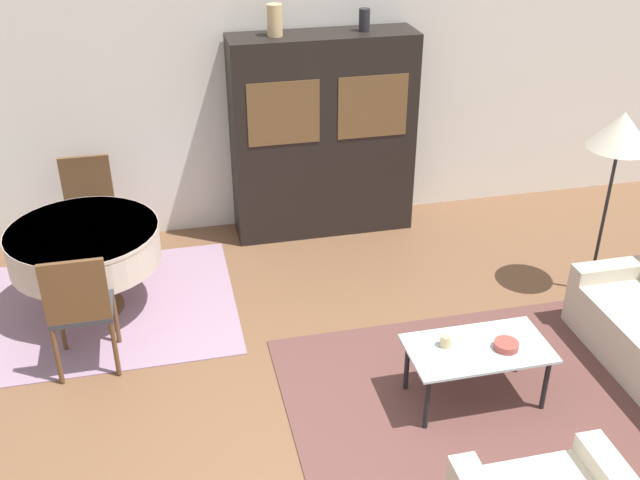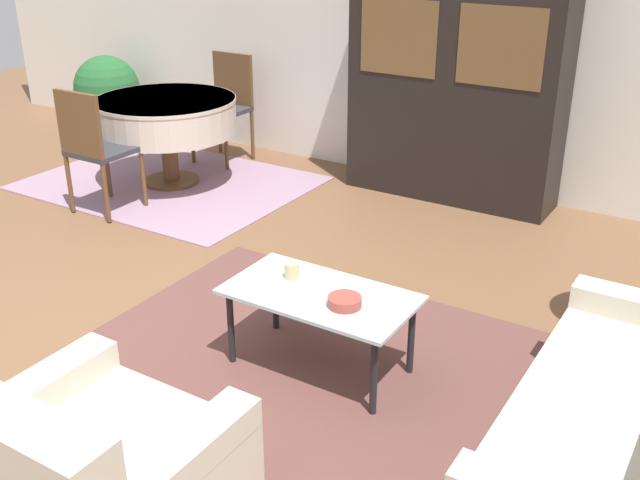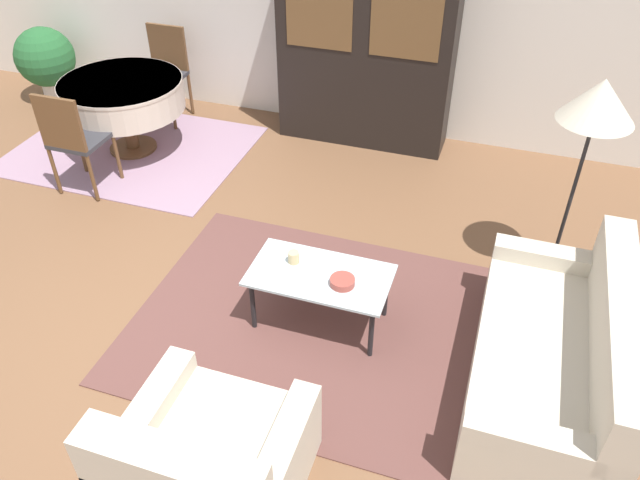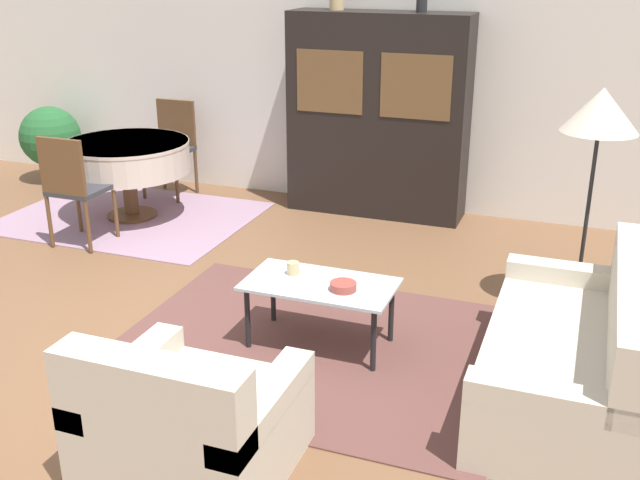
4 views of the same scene
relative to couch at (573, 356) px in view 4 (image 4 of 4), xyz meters
name	(u,v)px [view 4 (image 4 of 4)]	position (x,y,z in m)	size (l,w,h in m)	color
ground_plane	(130,355)	(-2.71, -0.44, -0.30)	(14.00, 14.00, 0.00)	brown
wall_back	(323,69)	(-2.71, 3.19, 1.05)	(10.00, 0.06, 2.70)	silver
area_rug	(314,346)	(-1.62, 0.08, -0.29)	(2.56, 2.04, 0.01)	brown
dining_rug	(130,217)	(-4.25, 1.87, -0.29)	(2.35, 1.78, 0.01)	gray
couch	(573,356)	(0.00, 0.00, 0.00)	(0.85, 1.74, 0.84)	beige
armchair	(189,425)	(-1.73, -1.35, -0.01)	(0.94, 0.89, 0.81)	beige
coffee_table	(320,290)	(-1.59, 0.12, 0.11)	(0.98, 0.53, 0.44)	black
display_cabinet	(378,116)	(-2.03, 2.90, 0.68)	(1.73, 0.48, 1.94)	black
dining_table	(127,157)	(-4.24, 1.88, 0.31)	(1.20, 1.20, 0.75)	brown
dining_chair_near	(73,184)	(-4.24, 1.06, 0.28)	(0.44, 0.44, 0.99)	brown
dining_chair_far	(172,142)	(-4.24, 2.71, 0.28)	(0.44, 0.44, 0.99)	brown
floor_lamp	(600,117)	(-0.02, 1.22, 1.14)	(0.51, 0.51, 1.63)	black
cup	(293,268)	(-1.81, 0.18, 0.20)	(0.08, 0.08, 0.09)	tan
bowl	(343,286)	(-1.41, 0.06, 0.18)	(0.17, 0.17, 0.05)	#9E4238
vase_short	(422,1)	(-1.65, 2.90, 1.75)	(0.10, 0.10, 0.20)	#232328
potted_plant	(51,138)	(-5.79, 2.67, 0.20)	(0.67, 0.67, 0.85)	beige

